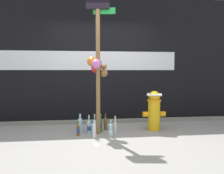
{
  "coord_description": "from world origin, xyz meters",
  "views": [
    {
      "loc": [
        -0.35,
        -4.01,
        1.22
      ],
      "look_at": [
        0.15,
        0.21,
        0.92
      ],
      "focal_mm": 35.14,
      "sensor_mm": 36.0,
      "label": 1
    }
  ],
  "objects_px": {
    "bottle_2": "(89,126)",
    "bottle_3": "(105,123)",
    "fire_hydrant": "(154,110)",
    "bottle_5": "(80,124)",
    "bottle_0": "(78,130)",
    "bottle_6": "(95,125)",
    "bottle_4": "(111,130)",
    "bottle_8": "(100,125)",
    "bottle_7": "(94,130)",
    "bottle_1": "(115,126)",
    "memorial_post": "(97,53)"
  },
  "relations": [
    {
      "from": "bottle_2",
      "to": "bottle_3",
      "type": "bearing_deg",
      "value": 31.62
    },
    {
      "from": "fire_hydrant",
      "to": "bottle_5",
      "type": "bearing_deg",
      "value": -179.95
    },
    {
      "from": "bottle_0",
      "to": "bottle_6",
      "type": "height_order",
      "value": "bottle_6"
    },
    {
      "from": "bottle_4",
      "to": "bottle_8",
      "type": "distance_m",
      "value": 0.43
    },
    {
      "from": "bottle_6",
      "to": "bottle_7",
      "type": "distance_m",
      "value": 0.44
    },
    {
      "from": "bottle_1",
      "to": "bottle_4",
      "type": "height_order",
      "value": "bottle_1"
    },
    {
      "from": "fire_hydrant",
      "to": "bottle_5",
      "type": "relative_size",
      "value": 2.12
    },
    {
      "from": "memorial_post",
      "to": "bottle_2",
      "type": "distance_m",
      "value": 1.46
    },
    {
      "from": "bottle_0",
      "to": "bottle_6",
      "type": "relative_size",
      "value": 0.82
    },
    {
      "from": "fire_hydrant",
      "to": "bottle_1",
      "type": "distance_m",
      "value": 0.89
    },
    {
      "from": "fire_hydrant",
      "to": "bottle_7",
      "type": "xyz_separation_m",
      "value": [
        -1.26,
        -0.41,
        -0.27
      ]
    },
    {
      "from": "bottle_1",
      "to": "bottle_3",
      "type": "bearing_deg",
      "value": 129.11
    },
    {
      "from": "bottle_7",
      "to": "bottle_6",
      "type": "bearing_deg",
      "value": 86.76
    },
    {
      "from": "bottle_0",
      "to": "bottle_5",
      "type": "bearing_deg",
      "value": 81.99
    },
    {
      "from": "bottle_7",
      "to": "bottle_1",
      "type": "bearing_deg",
      "value": 36.73
    },
    {
      "from": "bottle_1",
      "to": "bottle_3",
      "type": "distance_m",
      "value": 0.28
    },
    {
      "from": "bottle_5",
      "to": "bottle_7",
      "type": "height_order",
      "value": "bottle_5"
    },
    {
      "from": "bottle_0",
      "to": "memorial_post",
      "type": "bearing_deg",
      "value": 17.61
    },
    {
      "from": "fire_hydrant",
      "to": "bottle_3",
      "type": "distance_m",
      "value": 1.05
    },
    {
      "from": "bottle_0",
      "to": "bottle_1",
      "type": "distance_m",
      "value": 0.74
    },
    {
      "from": "fire_hydrant",
      "to": "bottle_5",
      "type": "distance_m",
      "value": 1.55
    },
    {
      "from": "bottle_5",
      "to": "bottle_7",
      "type": "xyz_separation_m",
      "value": [
        0.27,
        -0.41,
        -0.01
      ]
    },
    {
      "from": "memorial_post",
      "to": "bottle_0",
      "type": "bearing_deg",
      "value": -162.39
    },
    {
      "from": "bottle_5",
      "to": "fire_hydrant",
      "type": "bearing_deg",
      "value": 0.05
    },
    {
      "from": "bottle_1",
      "to": "bottle_4",
      "type": "distance_m",
      "value": 0.33
    },
    {
      "from": "memorial_post",
      "to": "bottle_2",
      "type": "relative_size",
      "value": 7.61
    },
    {
      "from": "bottle_2",
      "to": "bottle_8",
      "type": "xyz_separation_m",
      "value": [
        0.23,
        0.08,
        0.01
      ]
    },
    {
      "from": "bottle_2",
      "to": "bottle_6",
      "type": "relative_size",
      "value": 1.01
    },
    {
      "from": "bottle_2",
      "to": "bottle_7",
      "type": "relative_size",
      "value": 1.02
    },
    {
      "from": "bottle_1",
      "to": "bottle_4",
      "type": "bearing_deg",
      "value": -111.62
    },
    {
      "from": "bottle_7",
      "to": "bottle_8",
      "type": "bearing_deg",
      "value": 70.96
    },
    {
      "from": "bottle_6",
      "to": "bottle_8",
      "type": "relative_size",
      "value": 1.01
    },
    {
      "from": "bottle_4",
      "to": "bottle_2",
      "type": "bearing_deg",
      "value": 141.64
    },
    {
      "from": "bottle_5",
      "to": "bottle_7",
      "type": "relative_size",
      "value": 1.09
    },
    {
      "from": "bottle_3",
      "to": "bottle_8",
      "type": "height_order",
      "value": "bottle_8"
    },
    {
      "from": "bottle_6",
      "to": "bottle_7",
      "type": "height_order",
      "value": "bottle_6"
    },
    {
      "from": "bottle_2",
      "to": "bottle_6",
      "type": "bearing_deg",
      "value": 44.37
    },
    {
      "from": "bottle_8",
      "to": "bottle_1",
      "type": "bearing_deg",
      "value": -16.64
    },
    {
      "from": "bottle_1",
      "to": "bottle_8",
      "type": "bearing_deg",
      "value": 163.36
    },
    {
      "from": "bottle_1",
      "to": "bottle_6",
      "type": "bearing_deg",
      "value": 163.56
    },
    {
      "from": "fire_hydrant",
      "to": "bottle_3",
      "type": "xyz_separation_m",
      "value": [
        -1.0,
        0.13,
        -0.28
      ]
    },
    {
      "from": "bottle_1",
      "to": "bottle_8",
      "type": "xyz_separation_m",
      "value": [
        -0.29,
        0.09,
        0.01
      ]
    },
    {
      "from": "bottle_4",
      "to": "bottle_6",
      "type": "bearing_deg",
      "value": 123.33
    },
    {
      "from": "bottle_2",
      "to": "bottle_5",
      "type": "height_order",
      "value": "bottle_5"
    },
    {
      "from": "bottle_1",
      "to": "bottle_7",
      "type": "height_order",
      "value": "bottle_7"
    },
    {
      "from": "bottle_1",
      "to": "bottle_7",
      "type": "relative_size",
      "value": 0.93
    },
    {
      "from": "bottle_5",
      "to": "bottle_8",
      "type": "height_order",
      "value": "bottle_5"
    },
    {
      "from": "fire_hydrant",
      "to": "bottle_0",
      "type": "bearing_deg",
      "value": -171.84
    },
    {
      "from": "fire_hydrant",
      "to": "bottle_7",
      "type": "bearing_deg",
      "value": -161.97
    },
    {
      "from": "bottle_0",
      "to": "bottle_3",
      "type": "bearing_deg",
      "value": 32.61
    }
  ]
}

